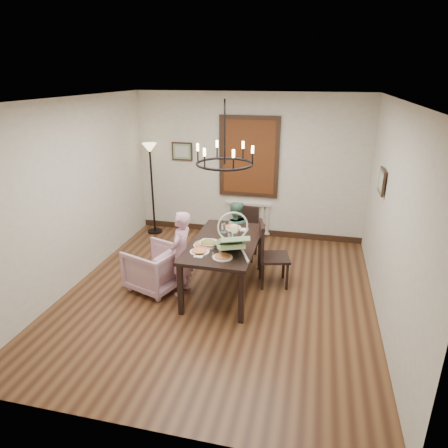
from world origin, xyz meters
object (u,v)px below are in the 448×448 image
at_px(armchair, 155,268).
at_px(floor_lamp, 152,190).
at_px(chair_far, 245,234).
at_px(chair_right, 274,254).
at_px(elderly_woman, 182,260).
at_px(drinking_glass, 229,237).
at_px(dining_table, 225,247).
at_px(seated_man, 235,239).
at_px(baby_bouncer, 232,240).

relative_size(armchair, floor_lamp, 0.41).
xyz_separation_m(chair_far, floor_lamp, (-2.05, 0.78, 0.44)).
bearing_deg(chair_right, floor_lamp, 45.04).
height_order(armchair, elderly_woman, elderly_woman).
xyz_separation_m(chair_right, drinking_glass, (-0.63, -0.35, 0.36)).
distance_m(chair_far, drinking_glass, 1.26).
relative_size(dining_table, seated_man, 1.83).
relative_size(armchair, elderly_woman, 0.70).
bearing_deg(dining_table, drinking_glass, -1.30).
height_order(elderly_woman, drinking_glass, elderly_woman).
height_order(chair_right, seated_man, chair_right).
relative_size(seated_man, drinking_glass, 6.10).
bearing_deg(floor_lamp, drinking_glass, -44.20).
xyz_separation_m(chair_far, baby_bouncer, (0.09, -1.56, 0.54)).
xyz_separation_m(chair_right, floor_lamp, (-2.66, 1.62, 0.39)).
relative_size(dining_table, chair_right, 1.66).
xyz_separation_m(dining_table, armchair, (-1.05, -0.20, -0.37)).
xyz_separation_m(elderly_woman, seated_man, (0.57, 1.13, -0.07)).
bearing_deg(baby_bouncer, dining_table, 93.80).
relative_size(chair_far, elderly_woman, 0.86).
height_order(baby_bouncer, floor_lamp, floor_lamp).
distance_m(dining_table, baby_bouncer, 0.51).
relative_size(seated_man, baby_bouncer, 1.52).
height_order(chair_far, chair_right, chair_right).
relative_size(dining_table, chair_far, 1.86).
bearing_deg(chair_far, drinking_glass, -88.18).
bearing_deg(drinking_glass, dining_table, 178.09).
relative_size(chair_far, chair_right, 0.89).
distance_m(elderly_woman, baby_bouncer, 0.92).
height_order(armchair, baby_bouncer, baby_bouncer).
height_order(chair_right, baby_bouncer, baby_bouncer).
distance_m(chair_right, baby_bouncer, 1.01).
distance_m(elderly_woman, drinking_glass, 0.78).
bearing_deg(seated_man, floor_lamp, -41.14).
distance_m(dining_table, armchair, 1.13).
distance_m(seated_man, drinking_glass, 0.99).
bearing_deg(drinking_glass, chair_right, 28.62).
distance_m(baby_bouncer, floor_lamp, 3.17).
bearing_deg(drinking_glass, chair_far, 88.85).
distance_m(armchair, seated_man, 1.50).
bearing_deg(baby_bouncer, floor_lamp, 109.82).
bearing_deg(seated_man, chair_far, -124.81).
xyz_separation_m(dining_table, chair_far, (0.09, 1.18, -0.25)).
bearing_deg(floor_lamp, seated_man, -29.10).
xyz_separation_m(dining_table, elderly_woman, (-0.59, -0.24, -0.18)).
bearing_deg(armchair, baby_bouncer, 101.39).
height_order(chair_right, elderly_woman, elderly_woman).
bearing_deg(chair_far, seated_man, -109.79).
xyz_separation_m(dining_table, baby_bouncer, (0.19, -0.38, 0.29)).
xyz_separation_m(dining_table, chair_right, (0.70, 0.34, -0.20)).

